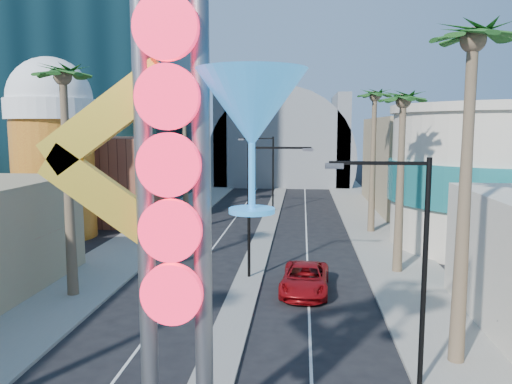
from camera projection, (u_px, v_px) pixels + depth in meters
The scene contains 20 objects.
sidewalk_west at pixel (163, 226), 45.39m from camera, with size 5.00×100.00×0.15m, color gray.
sidewalk_east at pixel (375, 230), 43.64m from camera, with size 5.00×100.00×0.15m, color gray.
median at pixel (269, 221), 47.48m from camera, with size 1.60×84.00×0.15m, color gray.
brick_filler_west at pixel (105, 179), 48.44m from camera, with size 10.00×10.00×8.00m, color brown.
filler_east at pixel (419, 163), 55.25m from camera, with size 10.00×20.00×10.00m, color tan.
beer_mug at pixel (52, 141), 40.14m from camera, with size 7.00×7.00×14.50m.
turquoise_building at pixel (502, 177), 37.26m from camera, with size 16.60×16.60×10.60m.
canopy at pixel (283, 156), 80.50m from camera, with size 22.00×16.00×22.00m.
neon_sign at pixel (206, 197), 11.87m from camera, with size 6.53×2.60×12.55m.
streetlight_0 at pixel (258, 198), 29.03m from camera, with size 3.79×0.25×8.00m.
streetlight_1 at pixel (268, 166), 52.83m from camera, with size 3.79×0.25×8.00m.
streetlight_2 at pixel (411, 252), 16.62m from camera, with size 3.45×0.25×8.00m.
palm_1 at pixel (63, 90), 25.19m from camera, with size 2.40×2.40×12.70m.
palm_2 at pixel (149, 121), 39.19m from camera, with size 2.40×2.40×11.20m.
palm_3 at pixel (184, 122), 51.04m from camera, with size 2.40×2.40×11.20m.
palm_5 at pixel (472, 61), 17.56m from camera, with size 2.40×2.40×13.20m.
palm_6 at pixel (403, 111), 29.58m from camera, with size 2.40×2.40×11.70m.
palm_7 at pixel (375, 105), 41.31m from camera, with size 2.40×2.40×12.70m.
red_pickup at pixel (305, 279), 27.23m from camera, with size 2.51×5.45×1.51m, color #990B10.
pedestrian_b at pixel (510, 325), 19.95m from camera, with size 0.94×0.73×1.94m, color gray.
Camera 1 is at (3.08, -8.63, 8.96)m, focal length 35.00 mm.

